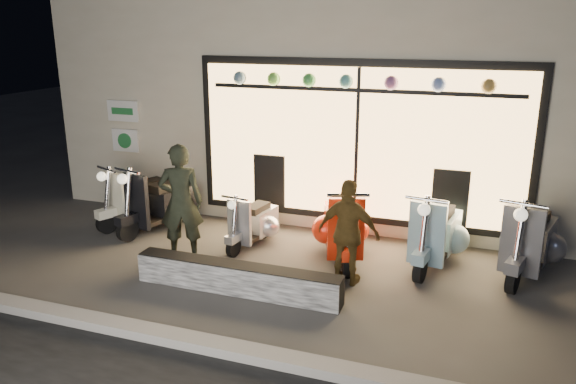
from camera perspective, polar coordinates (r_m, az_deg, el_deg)
name	(u,v)px	position (r m, az deg, el deg)	size (l,w,h in m)	color
ground	(267,274)	(8.01, -2.12, -8.32)	(40.00, 40.00, 0.00)	#383533
kerb	(200,343)	(6.39, -8.94, -14.92)	(40.00, 0.25, 0.12)	slate
shop_building	(353,87)	(12.10, 6.61, 10.52)	(10.20, 6.23, 4.20)	beige
graffiti_barrier	(238,278)	(7.44, -5.15, -8.72)	(2.81, 0.28, 0.40)	black
scooter_silver	(255,222)	(8.99, -3.34, -3.01)	(0.52, 1.25, 0.89)	black
scooter_red	(342,226)	(8.53, 5.48, -3.43)	(0.86, 1.59, 1.15)	black
scooter_black	(165,202)	(9.86, -12.41, -0.99)	(0.80, 1.59, 1.13)	black
scooter_cream	(146,199)	(10.19, -14.24, -0.68)	(0.88, 1.46, 1.07)	black
scooter_blue	(437,232)	(8.54, 14.92, -3.96)	(0.67, 1.59, 1.13)	black
scooter_grey	(531,240)	(8.64, 23.42, -4.46)	(0.81, 1.65, 1.17)	black
man	(181,202)	(8.38, -10.83, -1.02)	(0.64, 0.42, 1.75)	black
woman	(349,233)	(7.51, 6.17, -4.15)	(0.85, 0.35, 1.45)	brown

